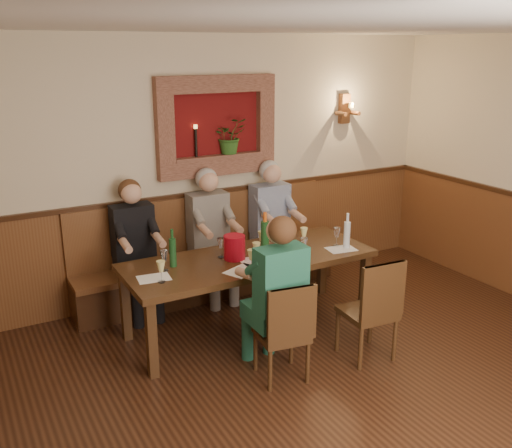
{
  "coord_description": "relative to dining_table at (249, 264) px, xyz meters",
  "views": [
    {
      "loc": [
        -2.41,
        -2.62,
        2.65
      ],
      "look_at": [
        0.1,
        1.9,
        1.05
      ],
      "focal_mm": 40.0,
      "sensor_mm": 36.0,
      "label": 1
    }
  ],
  "objects": [
    {
      "name": "wine_glass_7",
      "position": [
        0.91,
        -0.14,
        0.17
      ],
      "size": [
        0.08,
        0.08,
        0.19
      ],
      "primitive_type": null,
      "color": "white",
      "rests_on": "dining_table"
    },
    {
      "name": "tasting_sheet_a",
      "position": [
        -0.97,
        -0.06,
        0.08
      ],
      "size": [
        0.3,
        0.23,
        0.0
      ],
      "primitive_type": "cube",
      "rotation": [
        0.0,
        0.0,
        -0.13
      ],
      "color": "white",
      "rests_on": "dining_table"
    },
    {
      "name": "tasting_sheet_b",
      "position": [
        0.01,
        -0.1,
        0.08
      ],
      "size": [
        0.29,
        0.21,
        0.0
      ],
      "primitive_type": "cube",
      "rotation": [
        0.0,
        0.0,
        0.01
      ],
      "color": "white",
      "rests_on": "dining_table"
    },
    {
      "name": "wine_glass_0",
      "position": [
        -0.14,
        -0.3,
        0.17
      ],
      "size": [
        0.08,
        0.08,
        0.19
      ],
      "primitive_type": null,
      "color": "#EAE58C",
      "rests_on": "dining_table"
    },
    {
      "name": "wine_glass_1",
      "position": [
        -0.01,
        -0.15,
        0.17
      ],
      "size": [
        0.08,
        0.08,
        0.19
      ],
      "primitive_type": null,
      "color": "#EAE58C",
      "rests_on": "dining_table"
    },
    {
      "name": "wine_glass_4",
      "position": [
        0.2,
        0.12,
        0.17
      ],
      "size": [
        0.08,
        0.08,
        0.19
      ],
      "primitive_type": null,
      "color": "#EAE58C",
      "rests_on": "dining_table"
    },
    {
      "name": "water_bottle",
      "position": [
        0.97,
        -0.23,
        0.22
      ],
      "size": [
        0.07,
        0.07,
        0.36
      ],
      "rotation": [
        0.0,
        0.0,
        0.02
      ],
      "color": "silver",
      "rests_on": "dining_table"
    },
    {
      "name": "bench",
      "position": [
        0.0,
        0.94,
        -0.35
      ],
      "size": [
        3.0,
        0.45,
        1.11
      ],
      "color": "#381E0F",
      "rests_on": "ground"
    },
    {
      "name": "chair_near_left",
      "position": [
        -0.18,
        -0.91,
        -0.42
      ],
      "size": [
        0.44,
        0.44,
        0.88
      ],
      "rotation": [
        0.0,
        0.0,
        -0.15
      ],
      "color": "#362210",
      "rests_on": "ground"
    },
    {
      "name": "wine_glass_2",
      "position": [
        0.63,
        0.02,
        0.17
      ],
      "size": [
        0.08,
        0.08,
        0.19
      ],
      "primitive_type": null,
      "color": "#EAE58C",
      "rests_on": "dining_table"
    },
    {
      "name": "wine_glass_5",
      "position": [
        -0.82,
        0.06,
        0.17
      ],
      "size": [
        0.08,
        0.08,
        0.19
      ],
      "primitive_type": null,
      "color": "white",
      "rests_on": "dining_table"
    },
    {
      "name": "wine_glass_8",
      "position": [
        -0.24,
        0.12,
        0.17
      ],
      "size": [
        0.08,
        0.08,
        0.19
      ],
      "primitive_type": null,
      "color": "white",
      "rests_on": "dining_table"
    },
    {
      "name": "spittoon_bucket",
      "position": [
        -0.15,
        0.02,
        0.19
      ],
      "size": [
        0.23,
        0.23,
        0.23
      ],
      "primitive_type": "cylinder",
      "rotation": [
        0.0,
        0.0,
        0.16
      ],
      "color": "#B50B1D",
      "rests_on": "dining_table"
    },
    {
      "name": "room_shell",
      "position": [
        0.0,
        -1.85,
        1.21
      ],
      "size": [
        6.04,
        6.04,
        2.82
      ],
      "color": "beige",
      "rests_on": "ground"
    },
    {
      "name": "chair_near_right",
      "position": [
        0.66,
        -0.98,
        -0.4
      ],
      "size": [
        0.45,
        0.45,
        0.95
      ],
      "rotation": [
        0.0,
        0.0,
        -0.07
      ],
      "color": "#362210",
      "rests_on": "ground"
    },
    {
      "name": "wall_niche",
      "position": [
        0.24,
        1.09,
        1.13
      ],
      "size": [
        1.36,
        0.3,
        1.06
      ],
      "color": "#5E0D0D",
      "rests_on": "ground"
    },
    {
      "name": "person_bench_right",
      "position": [
        0.77,
        0.84,
        -0.07
      ],
      "size": [
        0.43,
        0.53,
        1.45
      ],
      "color": "navy",
      "rests_on": "ground"
    },
    {
      "name": "wainscoting",
      "position": [
        0.0,
        -1.85,
        -0.09
      ],
      "size": [
        6.02,
        6.02,
        1.15
      ],
      "color": "brown",
      "rests_on": "ground"
    },
    {
      "name": "tasting_sheet_d",
      "position": [
        -0.22,
        -0.28,
        0.08
      ],
      "size": [
        0.38,
        0.33,
        0.0
      ],
      "primitive_type": "cube",
      "rotation": [
        0.0,
        0.0,
        0.41
      ],
      "color": "white",
      "rests_on": "dining_table"
    },
    {
      "name": "ground_plane",
      "position": [
        0.0,
        -1.85,
        -0.68
      ],
      "size": [
        6.0,
        6.0,
        0.0
      ],
      "primitive_type": "plane",
      "color": "black",
      "rests_on": "ground"
    },
    {
      "name": "dining_table",
      "position": [
        0.0,
        0.0,
        0.0
      ],
      "size": [
        2.4,
        0.9,
        0.75
      ],
      "color": "#362210",
      "rests_on": "ground"
    },
    {
      "name": "person_bench_mid",
      "position": [
        -0.01,
        0.84,
        -0.08
      ],
      "size": [
        0.43,
        0.52,
        1.44
      ],
      "color": "#615A58",
      "rests_on": "ground"
    },
    {
      "name": "tasting_sheet_c",
      "position": [
        0.9,
        -0.25,
        0.08
      ],
      "size": [
        0.31,
        0.24,
        0.0
      ],
      "primitive_type": "cube",
      "rotation": [
        0.0,
        0.0,
        -0.14
      ],
      "color": "white",
      "rests_on": "dining_table"
    },
    {
      "name": "wine_glass_6",
      "position": [
        -0.94,
        -0.17,
        0.17
      ],
      "size": [
        0.08,
        0.08,
        0.19
      ],
      "primitive_type": null,
      "color": "#EAE58C",
      "rests_on": "dining_table"
    },
    {
      "name": "person_chair_front",
      "position": [
        -0.18,
        -0.78,
        -0.09
      ],
      "size": [
        0.41,
        0.51,
        1.41
      ],
      "color": "#174451",
      "rests_on": "ground"
    },
    {
      "name": "wine_glass_3",
      "position": [
        0.45,
        -0.25,
        0.17
      ],
      "size": [
        0.08,
        0.08,
        0.19
      ],
      "primitive_type": null,
      "color": "white",
      "rests_on": "dining_table"
    },
    {
      "name": "wall_sconce",
      "position": [
        1.9,
        1.08,
        1.27
      ],
      "size": [
        0.25,
        0.2,
        0.35
      ],
      "color": "brown",
      "rests_on": "ground"
    },
    {
      "name": "wine_bottle_green_a",
      "position": [
        0.14,
        -0.04,
        0.26
      ],
      "size": [
        0.1,
        0.1,
        0.43
      ],
      "rotation": [
        0.0,
        0.0,
        0.38
      ],
      "color": "#19471E",
      "rests_on": "dining_table"
    },
    {
      "name": "person_bench_left",
      "position": [
        -0.84,
        0.84,
        -0.09
      ],
      "size": [
        0.41,
        0.51,
        1.41
      ],
      "color": "black",
      "rests_on": "ground"
    },
    {
      "name": "wine_bottle_green_b",
      "position": [
        -0.72,
        0.12,
        0.22
      ],
      "size": [
        0.08,
        0.08,
        0.36
      ],
      "rotation": [
        0.0,
        0.0,
        0.22
      ],
      "color": "#19471E",
      "rests_on": "dining_table"
    }
  ]
}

